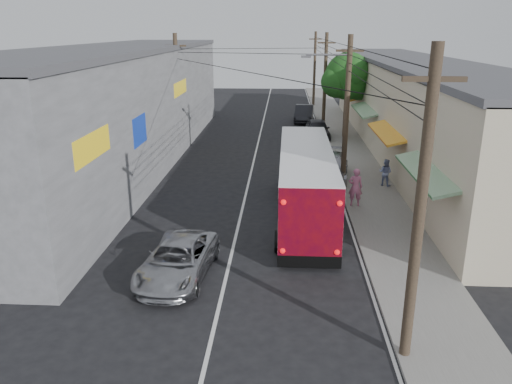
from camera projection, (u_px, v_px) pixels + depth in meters
The scene contains 13 objects.
ground at pixel (218, 310), 15.35m from camera, with size 120.00×120.00×0.00m, color black.
sidewalk at pixel (350, 155), 33.96m from camera, with size 3.00×80.00×0.12m, color slate.
building_right at pixel (414, 106), 34.66m from camera, with size 7.09×40.00×6.25m.
building_left at pixel (120, 105), 31.73m from camera, with size 7.20×36.00×7.25m.
utility_poles at pixel (302, 94), 33.18m from camera, with size 11.80×45.28×8.00m.
street_tree at pixel (349, 78), 38.21m from camera, with size 4.40×4.00×6.60m.
coach_bus at pixel (305, 182), 22.52m from camera, with size 2.60×11.04×3.17m.
jeepney at pixel (178, 260), 17.23m from camera, with size 2.14×4.63×1.29m, color #AAABB0.
parked_suv at pixel (329, 167), 28.39m from camera, with size 2.05×5.05×1.47m, color #9F9EA6.
parked_car_mid at pixel (318, 129), 39.25m from camera, with size 1.75×4.36×1.49m, color #25252A.
parked_car_far at pixel (304, 114), 46.31m from camera, with size 1.61×4.61×1.52m, color black.
pedestrian_near at pixel (355, 187), 23.83m from camera, with size 0.67×0.44×1.85m, color pink.
pedestrian_far at pixel (385, 172), 26.97m from camera, with size 0.72×0.56×1.47m, color #8D9BCD.
Camera 1 is at (1.91, -13.36, 8.25)m, focal length 35.00 mm.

